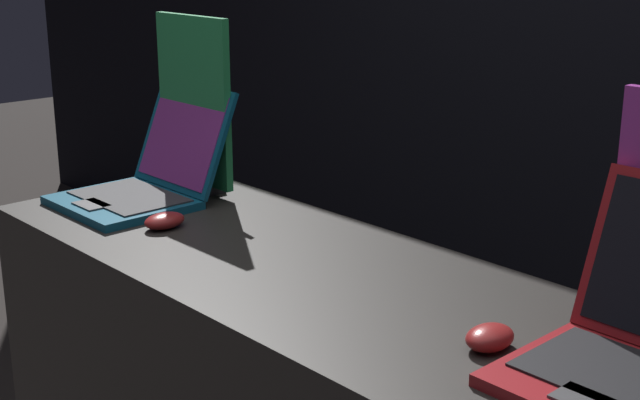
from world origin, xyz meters
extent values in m
cube|color=#0F5170|center=(-0.67, 0.24, 0.90)|extent=(0.32, 0.28, 0.02)
cube|color=#2D2D30|center=(-0.67, 0.26, 0.91)|extent=(0.28, 0.19, 0.00)
cube|color=#3F3F42|center=(-0.67, 0.15, 0.91)|extent=(0.09, 0.06, 0.00)
cube|color=#0F5170|center=(-0.67, 0.43, 1.04)|extent=(0.32, 0.12, 0.26)
cube|color=#8C338C|center=(-0.67, 0.42, 1.04)|extent=(0.29, 0.10, 0.23)
ellipsoid|color=maroon|center=(-0.45, 0.22, 0.91)|extent=(0.07, 0.10, 0.04)
cube|color=black|center=(-0.67, 0.46, 0.90)|extent=(0.16, 0.07, 0.02)
cube|color=#268C4C|center=(-0.67, 0.46, 1.13)|extent=(0.29, 0.02, 0.43)
cube|color=maroon|center=(0.66, 0.28, 0.90)|extent=(0.33, 0.28, 0.02)
cube|color=black|center=(0.66, 0.30, 0.91)|extent=(0.29, 0.19, 0.00)
ellipsoid|color=maroon|center=(0.44, 0.26, 0.91)|extent=(0.07, 0.09, 0.04)
camera|label=1|loc=(1.23, -0.84, 1.54)|focal=50.00mm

